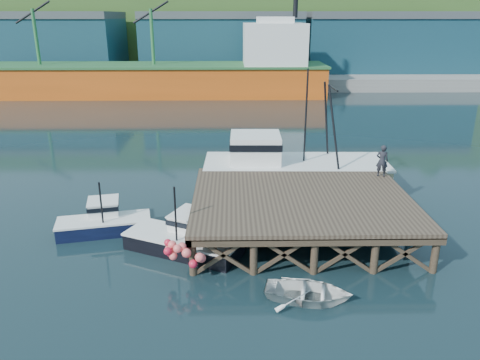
{
  "coord_description": "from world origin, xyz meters",
  "views": [
    {
      "loc": [
        1.67,
        -24.1,
        11.57
      ],
      "look_at": [
        2.13,
        2.0,
        2.36
      ],
      "focal_mm": 35.0,
      "sensor_mm": 36.0,
      "label": 1
    }
  ],
  "objects_px": {
    "trawler": "(291,167)",
    "dockworker": "(382,161)",
    "boat_navy": "(104,220)",
    "boat_black": "(186,237)",
    "dinghy": "(308,292)"
  },
  "relations": [
    {
      "from": "trawler",
      "to": "dockworker",
      "type": "relative_size",
      "value": 6.28
    },
    {
      "from": "dinghy",
      "to": "boat_black",
      "type": "bearing_deg",
      "value": 62.33
    },
    {
      "from": "trawler",
      "to": "dockworker",
      "type": "height_order",
      "value": "trawler"
    },
    {
      "from": "dinghy",
      "to": "dockworker",
      "type": "bearing_deg",
      "value": -18.43
    },
    {
      "from": "boat_navy",
      "to": "boat_black",
      "type": "bearing_deg",
      "value": -37.47
    },
    {
      "from": "boat_navy",
      "to": "dockworker",
      "type": "xyz_separation_m",
      "value": [
        16.48,
        3.1,
        2.48
      ]
    },
    {
      "from": "boat_navy",
      "to": "dinghy",
      "type": "height_order",
      "value": "boat_navy"
    },
    {
      "from": "boat_navy",
      "to": "trawler",
      "type": "relative_size",
      "value": 0.43
    },
    {
      "from": "dockworker",
      "to": "boat_black",
      "type": "bearing_deg",
      "value": 36.56
    },
    {
      "from": "trawler",
      "to": "dockworker",
      "type": "bearing_deg",
      "value": -31.07
    },
    {
      "from": "boat_navy",
      "to": "boat_black",
      "type": "relative_size",
      "value": 0.83
    },
    {
      "from": "boat_navy",
      "to": "dockworker",
      "type": "distance_m",
      "value": 16.96
    },
    {
      "from": "boat_navy",
      "to": "trawler",
      "type": "bearing_deg",
      "value": 17.32
    },
    {
      "from": "boat_navy",
      "to": "dockworker",
      "type": "relative_size",
      "value": 2.69
    },
    {
      "from": "boat_navy",
      "to": "trawler",
      "type": "xyz_separation_m",
      "value": [
        11.34,
        6.37,
        1.07
      ]
    }
  ]
}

